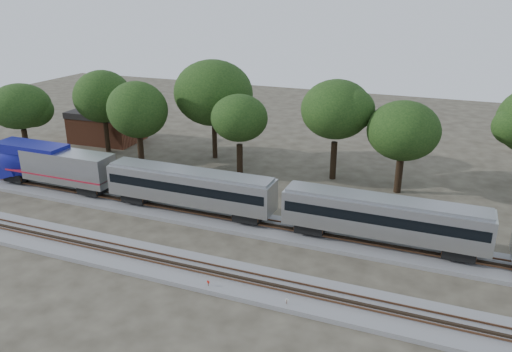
# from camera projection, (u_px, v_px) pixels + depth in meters

# --- Properties ---
(ground) EXTENTS (160.00, 160.00, 0.00)m
(ground) POSITION_uv_depth(u_px,v_px,m) (195.00, 247.00, 46.17)
(ground) COLOR #383328
(ground) RESTS_ON ground
(track_far) EXTENTS (160.00, 5.00, 0.73)m
(track_far) POSITION_uv_depth(u_px,v_px,m) (222.00, 219.00, 51.32)
(track_far) COLOR slate
(track_far) RESTS_ON ground
(track_near) EXTENTS (160.00, 5.00, 0.73)m
(track_near) POSITION_uv_depth(u_px,v_px,m) (172.00, 266.00, 42.62)
(track_near) COLOR slate
(track_near) RESTS_ON ground
(switch_stand_red) EXTENTS (0.27, 0.11, 0.87)m
(switch_stand_red) POSITION_uv_depth(u_px,v_px,m) (208.00, 284.00, 39.31)
(switch_stand_red) COLOR #512D19
(switch_stand_red) RESTS_ON ground
(switch_stand_white) EXTENTS (0.28, 0.05, 0.87)m
(switch_stand_white) POSITION_uv_depth(u_px,v_px,m) (287.00, 302.00, 37.00)
(switch_stand_white) COLOR #512D19
(switch_stand_white) RESTS_ON ground
(switch_lever) EXTENTS (0.56, 0.42, 0.30)m
(switch_lever) POSITION_uv_depth(u_px,v_px,m) (256.00, 299.00, 38.11)
(switch_lever) COLOR #512D19
(switch_lever) RESTS_ON ground
(brick_building) EXTENTS (10.56, 7.69, 4.92)m
(brick_building) POSITION_uv_depth(u_px,v_px,m) (107.00, 126.00, 77.87)
(brick_building) COLOR brown
(brick_building) RESTS_ON ground
(tree_0) EXTENTS (7.34, 7.34, 10.34)m
(tree_0) POSITION_uv_depth(u_px,v_px,m) (20.00, 106.00, 69.11)
(tree_0) COLOR black
(tree_0) RESTS_ON ground
(tree_1) EXTENTS (8.30, 8.30, 11.71)m
(tree_1) POSITION_uv_depth(u_px,v_px,m) (103.00, 97.00, 70.71)
(tree_1) COLOR black
(tree_1) RESTS_ON ground
(tree_2) EXTENTS (7.98, 7.98, 11.26)m
(tree_2) POSITION_uv_depth(u_px,v_px,m) (137.00, 110.00, 64.21)
(tree_2) COLOR black
(tree_2) RESTS_ON ground
(tree_3) EXTENTS (9.37, 9.37, 13.21)m
(tree_3) POSITION_uv_depth(u_px,v_px,m) (213.00, 93.00, 67.63)
(tree_3) COLOR black
(tree_3) RESTS_ON ground
(tree_4) EXTENTS (7.55, 7.55, 10.64)m
(tree_4) POSITION_uv_depth(u_px,v_px,m) (239.00, 118.00, 61.89)
(tree_4) COLOR black
(tree_4) RESTS_ON ground
(tree_5) EXTENTS (9.05, 9.05, 12.75)m
(tree_5) POSITION_uv_depth(u_px,v_px,m) (336.00, 109.00, 59.85)
(tree_5) COLOR black
(tree_5) RESTS_ON ground
(tree_6) EXTENTS (7.59, 7.59, 10.70)m
(tree_6) POSITION_uv_depth(u_px,v_px,m) (403.00, 131.00, 56.16)
(tree_6) COLOR black
(tree_6) RESTS_ON ground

